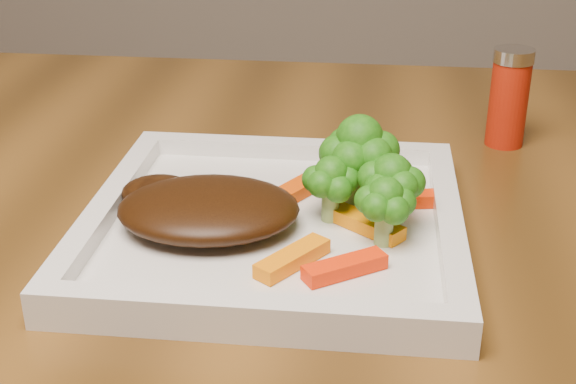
# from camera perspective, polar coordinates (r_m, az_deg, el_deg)

# --- Properties ---
(plate) EXTENTS (0.27, 0.27, 0.01)m
(plate) POSITION_cam_1_polar(r_m,az_deg,el_deg) (0.59, -0.96, -2.67)
(plate) COLOR white
(plate) RESTS_ON dining_table
(steak) EXTENTS (0.14, 0.11, 0.03)m
(steak) POSITION_cam_1_polar(r_m,az_deg,el_deg) (0.58, -5.67, -1.20)
(steak) COLOR #311807
(steak) RESTS_ON plate
(broccoli_0) EXTENTS (0.07, 0.07, 0.07)m
(broccoli_0) POSITION_cam_1_polar(r_m,az_deg,el_deg) (0.60, 5.05, 2.19)
(broccoli_0) COLOR #1D7313
(broccoli_0) RESTS_ON plate
(broccoli_1) EXTENTS (0.07, 0.07, 0.06)m
(broccoli_1) POSITION_cam_1_polar(r_m,az_deg,el_deg) (0.57, 7.33, 0.35)
(broccoli_1) COLOR #1D6510
(broccoli_1) RESTS_ON plate
(broccoli_2) EXTENTS (0.06, 0.06, 0.06)m
(broccoli_2) POSITION_cam_1_polar(r_m,az_deg,el_deg) (0.55, 6.92, -0.95)
(broccoli_2) COLOR #0F5F11
(broccoli_2) RESTS_ON plate
(broccoli_3) EXTENTS (0.06, 0.06, 0.06)m
(broccoli_3) POSITION_cam_1_polar(r_m,az_deg,el_deg) (0.58, 3.07, 0.76)
(broccoli_3) COLOR #387413
(broccoli_3) RESTS_ON plate
(carrot_0) EXTENTS (0.06, 0.04, 0.01)m
(carrot_0) POSITION_cam_1_polar(r_m,az_deg,el_deg) (0.52, 4.06, -5.35)
(carrot_0) COLOR #FF2B04
(carrot_0) RESTS_ON plate
(carrot_2) EXTENTS (0.05, 0.06, 0.01)m
(carrot_2) POSITION_cam_1_polar(r_m,az_deg,el_deg) (0.53, 0.32, -4.74)
(carrot_2) COLOR orange
(carrot_2) RESTS_ON plate
(carrot_3) EXTENTS (0.06, 0.02, 0.01)m
(carrot_3) POSITION_cam_1_polar(r_m,az_deg,el_deg) (0.62, 9.00, -0.48)
(carrot_3) COLOR red
(carrot_3) RESTS_ON plate
(carrot_4) EXTENTS (0.05, 0.06, 0.01)m
(carrot_4) POSITION_cam_1_polar(r_m,az_deg,el_deg) (0.64, 1.41, 0.60)
(carrot_4) COLOR #D84203
(carrot_4) RESTS_ON plate
(carrot_5) EXTENTS (0.06, 0.05, 0.01)m
(carrot_5) POSITION_cam_1_polar(r_m,az_deg,el_deg) (0.58, 5.49, -2.23)
(carrot_5) COLOR orange
(carrot_5) RESTS_ON plate
(spice_shaker) EXTENTS (0.04, 0.04, 0.09)m
(spice_shaker) POSITION_cam_1_polar(r_m,az_deg,el_deg) (0.77, 15.43, 6.48)
(spice_shaker) COLOR #AB1C09
(spice_shaker) RESTS_ON dining_table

